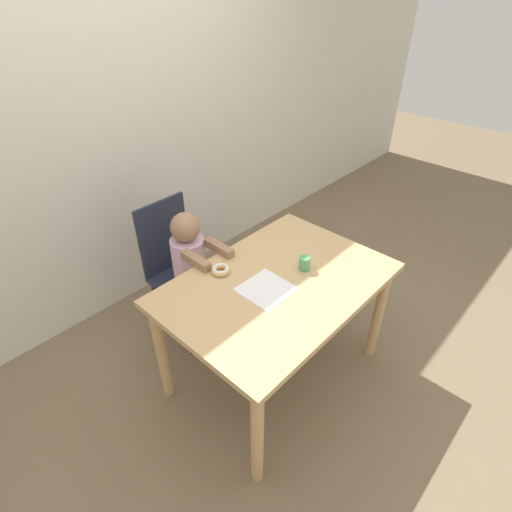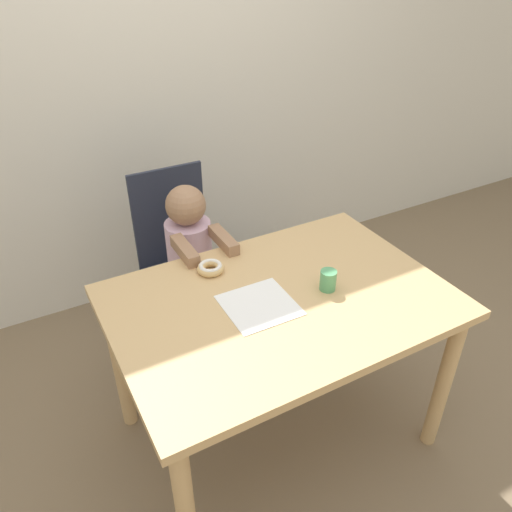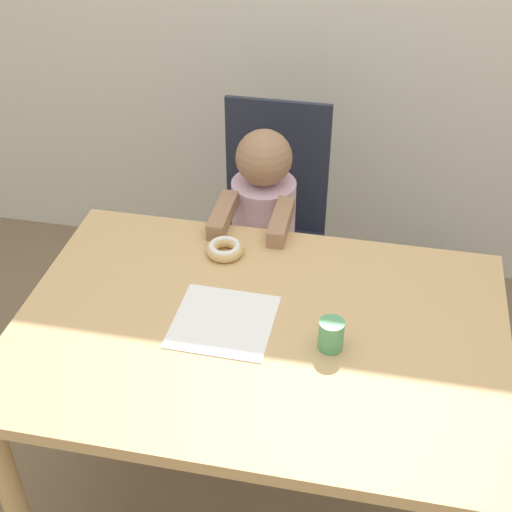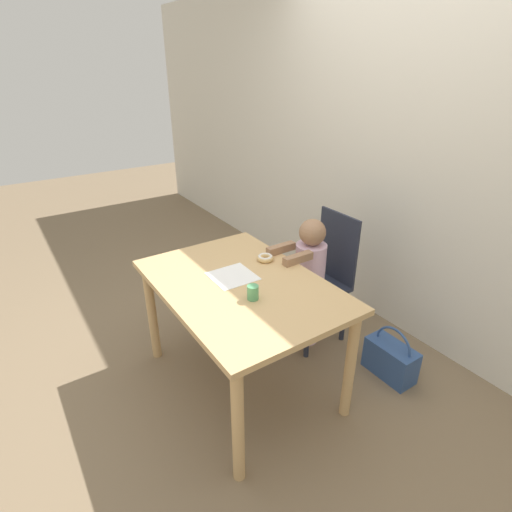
{
  "view_description": "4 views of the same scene",
  "coord_description": "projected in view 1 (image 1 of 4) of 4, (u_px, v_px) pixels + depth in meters",
  "views": [
    {
      "loc": [
        -1.28,
        -1.03,
        2.06
      ],
      "look_at": [
        -0.03,
        0.13,
        0.85
      ],
      "focal_mm": 28.0,
      "sensor_mm": 36.0,
      "label": 1
    },
    {
      "loc": [
        -0.77,
        -1.21,
        1.84
      ],
      "look_at": [
        -0.03,
        0.13,
        0.85
      ],
      "focal_mm": 35.0,
      "sensor_mm": 36.0,
      "label": 2
    },
    {
      "loc": [
        0.25,
        -1.28,
        1.92
      ],
      "look_at": [
        -0.03,
        0.13,
        0.85
      ],
      "focal_mm": 50.0,
      "sensor_mm": 36.0,
      "label": 3
    },
    {
      "loc": [
        1.67,
        -1.01,
        1.86
      ],
      "look_at": [
        -0.03,
        0.13,
        0.85
      ],
      "focal_mm": 28.0,
      "sensor_mm": 36.0,
      "label": 4
    }
  ],
  "objects": [
    {
      "name": "ground_plane",
      "position": [
        274.0,
        371.0,
        2.53
      ],
      "size": [
        12.0,
        12.0,
        0.0
      ],
      "primitive_type": "plane",
      "color": "#7A664C"
    },
    {
      "name": "wall_back",
      "position": [
        121.0,
        128.0,
        2.55
      ],
      "size": [
        8.0,
        0.05,
        2.5
      ],
      "color": "silver",
      "rests_on": "ground_plane"
    },
    {
      "name": "dining_table",
      "position": [
        277.0,
        295.0,
        2.16
      ],
      "size": [
        1.21,
        0.84,
        0.73
      ],
      "color": "tan",
      "rests_on": "ground_plane"
    },
    {
      "name": "chair",
      "position": [
        180.0,
        272.0,
        2.6
      ],
      "size": [
        0.36,
        0.41,
        0.94
      ],
      "color": "#232838",
      "rests_on": "ground_plane"
    },
    {
      "name": "child_figure",
      "position": [
        192.0,
        276.0,
        2.52
      ],
      "size": [
        0.22,
        0.39,
        0.95
      ],
      "color": "silver",
      "rests_on": "ground_plane"
    },
    {
      "name": "donut",
      "position": [
        221.0,
        270.0,
        2.16
      ],
      "size": [
        0.1,
        0.1,
        0.04
      ],
      "color": "#DBB270",
      "rests_on": "dining_table"
    },
    {
      "name": "napkin",
      "position": [
        267.0,
        289.0,
        2.05
      ],
      "size": [
        0.25,
        0.25,
        0.0
      ],
      "color": "white",
      "rests_on": "dining_table"
    },
    {
      "name": "handbag",
      "position": [
        235.0,
        268.0,
        3.2
      ],
      "size": [
        0.33,
        0.16,
        0.36
      ],
      "color": "#2D4C84",
      "rests_on": "ground_plane"
    },
    {
      "name": "cup",
      "position": [
        304.0,
        263.0,
        2.17
      ],
      "size": [
        0.06,
        0.06,
        0.08
      ],
      "color": "#519E66",
      "rests_on": "dining_table"
    }
  ]
}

